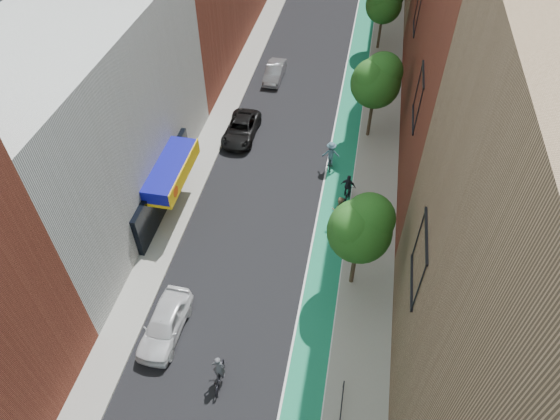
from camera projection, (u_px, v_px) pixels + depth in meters
The scene contains 15 objects.
bike_lane at pixel (349, 119), 39.77m from camera, with size 2.00×68.00×0.01m, color #157651.
sidewalk_left at pixel (228, 105), 41.04m from camera, with size 2.00×68.00×0.15m, color gray.
sidewalk_right at pixel (381, 122), 39.39m from camera, with size 3.00×68.00×0.15m, color gray.
building_left_white at pixel (84, 123), 29.22m from camera, with size 8.00×20.00×12.00m, color silver.
building_right_near_tan at pixel (559, 346), 15.78m from camera, with size 8.00×20.00×18.00m, color #8C6B4C.
tree_near at pixel (361, 227), 25.24m from camera, with size 3.40×3.36×6.42m.
tree_mid at pixel (377, 80), 34.71m from camera, with size 3.55×3.53×6.74m.
tree_far at pixel (385, 2), 44.62m from camera, with size 3.30×3.25×6.21m.
parked_car_white at pixel (165, 324), 25.77m from camera, with size 1.79×4.45×1.52m, color silver.
parked_car_black at pixel (241, 129), 37.71m from camera, with size 2.24×4.85×1.35m, color black.
parked_car_silver at pixel (275, 72), 43.57m from camera, with size 1.40×4.01×1.32m, color gray.
cyclist_lead at pixel (219, 374), 23.93m from camera, with size 0.82×1.96×2.05m.
cyclist_lane_near at pixel (338, 213), 31.05m from camera, with size 1.03×1.66×2.23m.
cyclist_lane_mid at pixel (348, 191), 32.76m from camera, with size 1.06×1.76×2.04m.
cyclist_lane_far at pixel (331, 156), 34.87m from camera, with size 1.26×1.55×2.18m.
Camera 1 is at (4.83, -7.51, 23.28)m, focal length 32.00 mm.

